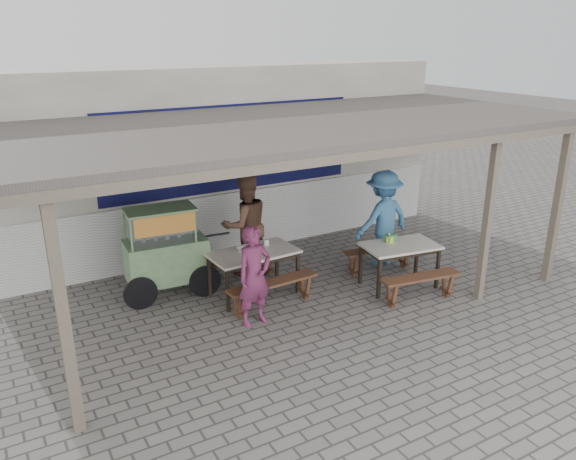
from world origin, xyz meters
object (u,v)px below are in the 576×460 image
at_px(condiment_jar, 266,242).
at_px(table_right, 400,249).
at_px(vendor_cart, 165,248).
at_px(bench_left_wall, 237,263).
at_px(patron_street_side, 254,276).
at_px(bench_left_street, 273,288).
at_px(bench_right_wall, 380,254).
at_px(table_left, 253,256).
at_px(donation_box, 390,238).
at_px(patron_wall_side, 246,225).
at_px(bench_right_street, 420,283).
at_px(condiment_bowl, 242,249).
at_px(tissue_box, 389,239).
at_px(patron_right_table, 383,218).

bearing_deg(condiment_jar, table_right, -29.52).
distance_m(vendor_cart, condiment_jar, 1.65).
height_order(bench_left_wall, patron_street_side, patron_street_side).
height_order(bench_left_street, bench_right_wall, same).
xyz_separation_m(table_left, bench_left_street, (0.03, -0.59, -0.33)).
bearing_deg(donation_box, bench_right_wall, 70.23).
bearing_deg(table_right, bench_left_street, -179.87).
bearing_deg(donation_box, patron_wall_side, 140.94).
relative_size(bench_right_street, condiment_bowl, 7.31).
bearing_deg(condiment_bowl, tissue_box, -20.90).
distance_m(bench_left_street, condiment_bowl, 0.86).
relative_size(vendor_cart, donation_box, 9.93).
height_order(table_left, vendor_cart, vendor_cart).
relative_size(bench_right_wall, patron_wall_side, 0.75).
bearing_deg(table_left, condiment_bowl, 133.64).
bearing_deg(bench_right_street, bench_right_wall, 90.00).
bearing_deg(bench_left_street, bench_right_wall, 4.01).
bearing_deg(patron_wall_side, condiment_jar, 96.54).
relative_size(bench_right_street, patron_street_side, 0.90).
bearing_deg(bench_left_street, vendor_cart, 131.00).
bearing_deg(table_left, bench_left_street, -90.00).
height_order(bench_right_wall, patron_right_table, patron_right_table).
xyz_separation_m(patron_street_side, condiment_bowl, (0.29, 1.02, 0.02)).
height_order(tissue_box, condiment_jar, tissue_box).
height_order(table_right, patron_wall_side, patron_wall_side).
relative_size(bench_right_wall, condiment_jar, 14.11).
bearing_deg(vendor_cart, condiment_bowl, -23.83).
bearing_deg(condiment_bowl, bench_left_wall, 76.76).
bearing_deg(tissue_box, bench_left_street, 175.65).
height_order(table_right, condiment_jar, condiment_jar).
bearing_deg(table_right, patron_street_side, -172.12).
height_order(table_right, patron_right_table, patron_right_table).
distance_m(patron_wall_side, donation_box, 2.49).
bearing_deg(bench_right_street, tissue_box, 98.57).
relative_size(patron_street_side, condiment_jar, 15.70).
distance_m(vendor_cart, patron_street_side, 1.79).
bearing_deg(condiment_bowl, bench_right_street, -36.43).
bearing_deg(patron_right_table, bench_right_street, 70.17).
height_order(condiment_jar, condiment_bowl, condiment_jar).
height_order(patron_street_side, condiment_jar, patron_street_side).
bearing_deg(patron_wall_side, donation_box, 142.84).
distance_m(tissue_box, donation_box, 0.04).
height_order(bench_right_street, bench_right_wall, same).
bearing_deg(table_right, patron_wall_side, 147.38).
height_order(table_left, condiment_jar, condiment_jar).
bearing_deg(bench_left_wall, table_right, -36.61).
distance_m(patron_street_side, tissue_box, 2.60).
bearing_deg(vendor_cart, bench_left_street, -41.62).
height_order(vendor_cart, patron_wall_side, patron_wall_side).
bearing_deg(bench_left_wall, condiment_bowl, -106.32).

